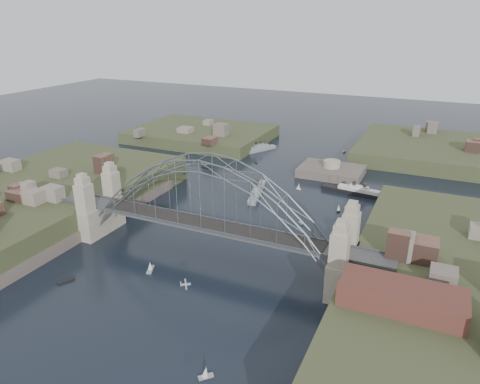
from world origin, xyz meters
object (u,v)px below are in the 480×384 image
(naval_cruiser_near, at_px, (257,191))
(ocean_liner, at_px, (359,192))
(bridge, at_px, (207,209))
(fort_island, at_px, (331,176))
(wharf_shed, at_px, (402,297))
(naval_cruiser_far, at_px, (259,149))

(naval_cruiser_near, distance_m, ocean_liner, 32.32)
(ocean_liner, bearing_deg, bridge, -114.29)
(bridge, bearing_deg, naval_cruiser_near, 96.88)
(fort_island, xyz_separation_m, wharf_shed, (32.00, -84.00, 10.34))
(naval_cruiser_near, distance_m, naval_cruiser_far, 49.18)
(naval_cruiser_near, relative_size, naval_cruiser_far, 1.21)
(bridge, bearing_deg, wharf_shed, -17.65)
(bridge, height_order, fort_island, bridge)
(bridge, bearing_deg, ocean_liner, 65.71)
(bridge, height_order, naval_cruiser_near, bridge)
(fort_island, distance_m, ocean_liner, 19.93)
(naval_cruiser_near, xyz_separation_m, ocean_liner, (29.73, 12.67, -0.01))
(bridge, relative_size, wharf_shed, 4.20)
(ocean_liner, bearing_deg, naval_cruiser_near, -156.92)
(wharf_shed, distance_m, naval_cruiser_near, 75.00)
(bridge, xyz_separation_m, naval_cruiser_near, (-5.06, 41.99, -11.40))
(naval_cruiser_near, height_order, naval_cruiser_far, naval_cruiser_near)
(naval_cruiser_far, bearing_deg, bridge, -75.12)
(wharf_shed, distance_m, ocean_liner, 71.91)
(naval_cruiser_far, bearing_deg, naval_cruiser_near, -68.24)
(wharf_shed, bearing_deg, naval_cruiser_far, 123.50)
(wharf_shed, relative_size, naval_cruiser_far, 1.22)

